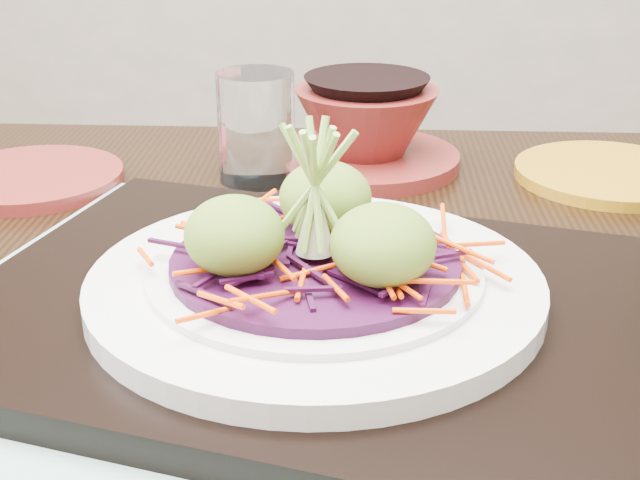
# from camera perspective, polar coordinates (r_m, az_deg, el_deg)

# --- Properties ---
(dining_table) EXTENTS (1.37, 0.98, 0.80)m
(dining_table) POSITION_cam_1_polar(r_m,az_deg,el_deg) (0.65, 1.03, -12.91)
(dining_table) COLOR black
(dining_table) RESTS_ON ground
(placemat) EXTENTS (0.56, 0.47, 0.00)m
(placemat) POSITION_cam_1_polar(r_m,az_deg,el_deg) (0.57, -0.31, -5.64)
(placemat) COLOR #7EA39B
(placemat) RESTS_ON dining_table
(serving_tray) EXTENTS (0.48, 0.39, 0.02)m
(serving_tray) POSITION_cam_1_polar(r_m,az_deg,el_deg) (0.56, -0.31, -4.57)
(serving_tray) COLOR black
(serving_tray) RESTS_ON placemat
(white_plate) EXTENTS (0.28, 0.28, 0.02)m
(white_plate) POSITION_cam_1_polar(r_m,az_deg,el_deg) (0.55, -0.31, -2.82)
(white_plate) COLOR silver
(white_plate) RESTS_ON serving_tray
(cabbage_bed) EXTENTS (0.18, 0.18, 0.01)m
(cabbage_bed) POSITION_cam_1_polar(r_m,az_deg,el_deg) (0.55, -0.32, -1.47)
(cabbage_bed) COLOR #3A0B30
(cabbage_bed) RESTS_ON white_plate
(carrot_julienne) EXTENTS (0.22, 0.22, 0.01)m
(carrot_julienne) POSITION_cam_1_polar(r_m,az_deg,el_deg) (0.54, -0.32, -0.64)
(carrot_julienne) COLOR #EA4204
(carrot_julienne) RESTS_ON cabbage_bed
(guacamole_scoops) EXTENTS (0.16, 0.14, 0.05)m
(guacamole_scoops) POSITION_cam_1_polar(r_m,az_deg,el_deg) (0.54, -0.34, 0.94)
(guacamole_scoops) COLOR olive
(guacamole_scoops) RESTS_ON cabbage_bed
(scallion_garnish) EXTENTS (0.07, 0.07, 0.10)m
(scallion_garnish) POSITION_cam_1_polar(r_m,az_deg,el_deg) (0.53, -0.33, 3.13)
(scallion_garnish) COLOR #88B448
(scallion_garnish) RESTS_ON cabbage_bed
(terracotta_side_plate) EXTENTS (0.22, 0.22, 0.01)m
(terracotta_side_plate) POSITION_cam_1_polar(r_m,az_deg,el_deg) (0.86, -18.00, 3.78)
(terracotta_side_plate) COLOR maroon
(terracotta_side_plate) RESTS_ON dining_table
(water_glass) EXTENTS (0.09, 0.09, 0.10)m
(water_glass) POSITION_cam_1_polar(r_m,az_deg,el_deg) (0.82, -4.10, 7.21)
(water_glass) COLOR white
(water_glass) RESTS_ON dining_table
(terracotta_bowl_set) EXTENTS (0.23, 0.23, 0.08)m
(terracotta_bowl_set) POSITION_cam_1_polar(r_m,az_deg,el_deg) (0.86, 2.95, 6.92)
(terracotta_bowl_set) COLOR maroon
(terracotta_bowl_set) RESTS_ON dining_table
(yellow_plate) EXTENTS (0.21, 0.21, 0.01)m
(yellow_plate) POSITION_cam_1_polar(r_m,az_deg,el_deg) (0.87, 18.07, 4.05)
(yellow_plate) COLOR #A47012
(yellow_plate) RESTS_ON dining_table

